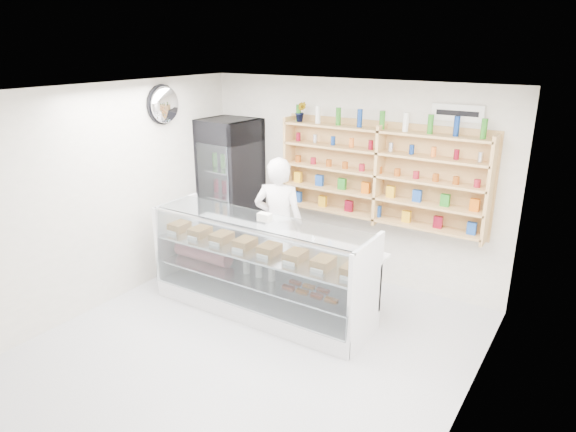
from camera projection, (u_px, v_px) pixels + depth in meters
The scene contains 8 objects.
room at pixel (240, 235), 5.20m from camera, with size 5.00×5.00×5.00m.
display_counter at pixel (262, 285), 6.46m from camera, with size 2.86×0.85×1.25m.
shop_worker at pixel (279, 224), 6.92m from camera, with size 0.67×0.44×1.85m, color white.
drinks_cooler at pixel (231, 189), 7.95m from camera, with size 0.83×0.81×2.17m.
wall_shelving at pixel (379, 175), 6.75m from camera, with size 2.84×0.28×1.33m.
potted_plant at pixel (301, 112), 7.13m from camera, with size 0.15×0.12×0.28m, color #1E6626.
security_mirror at pixel (165, 105), 6.93m from camera, with size 0.15×0.50×0.50m, color silver.
wall_sign at pixel (458, 113), 6.12m from camera, with size 0.62×0.03×0.20m, color white.
Camera 1 is at (3.03, -3.83, 3.26)m, focal length 32.00 mm.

